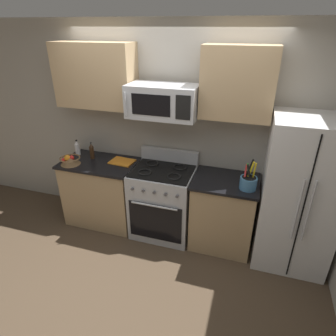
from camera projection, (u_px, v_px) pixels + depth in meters
The scene contains 15 objects.
ground_plane at pixel (147, 262), 3.40m from camera, with size 16.00×16.00×0.00m, color #473828.
wall_back at pixel (172, 131), 3.66m from camera, with size 8.00×0.10×2.60m, color #9E998E.
counter_left at pixel (102, 192), 3.95m from camera, with size 0.98×0.62×0.91m.
range_oven at pixel (163, 201), 3.71m from camera, with size 0.76×0.66×1.09m.
counter_right at pixel (223, 213), 3.51m from camera, with size 0.76×0.62×0.91m.
refrigerator at pixel (299, 195), 3.11m from camera, with size 0.77×0.73×1.73m.
microwave at pixel (163, 101), 3.15m from camera, with size 0.78×0.44×0.36m.
upper_cabinets_left at pixel (95, 76), 3.40m from camera, with size 0.97×0.34×0.74m.
upper_cabinets_right at pixel (238, 83), 2.96m from camera, with size 0.75×0.34×0.74m.
utensil_crock at pixel (248, 182), 3.11m from camera, with size 0.18×0.18×0.33m.
fruit_basket at pixel (70, 160), 3.68m from camera, with size 0.26×0.26×0.12m.
apple_loose at pixel (64, 160), 3.71m from camera, with size 0.07×0.07×0.07m, color red.
cutting_board at pixel (122, 162), 3.74m from camera, with size 0.30×0.23×0.02m, color orange.
bottle_soy at pixel (92, 151), 3.81m from camera, with size 0.06×0.06×0.23m.
bottle_vinegar at pixel (77, 148), 3.92m from camera, with size 0.07×0.07×0.22m.
Camera 1 is at (0.99, -2.34, 2.52)m, focal length 30.65 mm.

